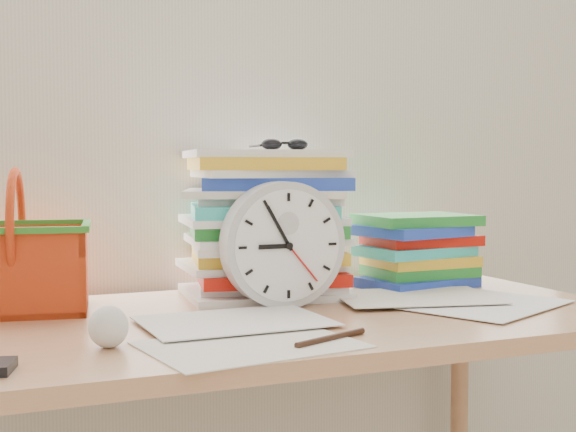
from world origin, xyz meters
name	(u,v)px	position (x,y,z in m)	size (l,w,h in m)	color
curtain	(203,45)	(0.00, 1.98, 1.30)	(2.40, 0.01, 2.50)	silver
desk	(265,354)	(0.00, 1.60, 0.68)	(1.40, 0.70, 0.75)	#B37C54
paper_stack	(268,223)	(0.09, 1.81, 0.90)	(0.35, 0.29, 0.31)	white
clock	(283,244)	(0.06, 1.66, 0.87)	(0.25, 0.25, 0.05)	#BEBEBE
sunglasses	(285,144)	(0.13, 1.81, 1.07)	(0.12, 0.10, 0.03)	black
book_stack	(417,251)	(0.45, 1.78, 0.83)	(0.28, 0.21, 0.16)	white
basket	(17,242)	(-0.42, 1.81, 0.88)	(0.27, 0.21, 0.27)	#E34516
crumpled_ball	(108,326)	(-0.32, 1.44, 0.78)	(0.06, 0.06, 0.06)	white
pen	(331,338)	(0.01, 1.35, 0.76)	(0.01, 0.01, 0.16)	black
scattered_papers	(265,311)	(0.00, 1.60, 0.76)	(1.26, 0.42, 0.02)	white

